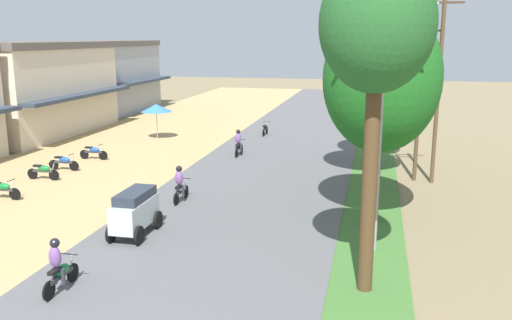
% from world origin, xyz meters
% --- Properties ---
extents(shophouse_mid, '(9.12, 13.58, 6.90)m').
position_xyz_m(shophouse_mid, '(-19.98, 29.86, 3.46)').
color(shophouse_mid, beige).
rests_on(shophouse_mid, ground).
extents(shophouse_far, '(7.31, 11.27, 6.90)m').
position_xyz_m(shophouse_far, '(-19.97, 42.89, 3.46)').
color(shophouse_far, '#999EA8').
rests_on(shophouse_far, ground).
extents(parked_motorbike_third, '(1.80, 0.54, 0.94)m').
position_xyz_m(parked_motorbike_third, '(-10.67, 14.24, 0.55)').
color(parked_motorbike_third, black).
rests_on(parked_motorbike_third, dirt_shoulder).
extents(parked_motorbike_fourth, '(1.80, 0.54, 0.94)m').
position_xyz_m(parked_motorbike_fourth, '(-10.91, 17.70, 0.55)').
color(parked_motorbike_fourth, black).
rests_on(parked_motorbike_fourth, dirt_shoulder).
extents(parked_motorbike_fifth, '(1.80, 0.54, 0.94)m').
position_xyz_m(parked_motorbike_fifth, '(-10.99, 19.75, 0.55)').
color(parked_motorbike_fifth, black).
rests_on(parked_motorbike_fifth, dirt_shoulder).
extents(parked_motorbike_sixth, '(1.80, 0.54, 0.94)m').
position_xyz_m(parked_motorbike_sixth, '(-10.74, 22.59, 0.55)').
color(parked_motorbike_sixth, black).
rests_on(parked_motorbike_sixth, dirt_shoulder).
extents(vendor_umbrella, '(2.20, 2.20, 2.52)m').
position_xyz_m(vendor_umbrella, '(-9.65, 29.74, 2.31)').
color(vendor_umbrella, '#99999E').
rests_on(vendor_umbrella, dirt_shoulder).
extents(median_tree_nearest, '(3.06, 3.06, 9.36)m').
position_xyz_m(median_tree_nearest, '(5.56, 8.63, 7.45)').
color(median_tree_nearest, '#4C351E').
rests_on(median_tree_nearest, median_strip).
extents(median_tree_second, '(4.51, 4.51, 8.52)m').
position_xyz_m(median_tree_second, '(5.81, 15.13, 5.70)').
color(median_tree_second, '#4C351E').
rests_on(median_tree_second, median_strip).
extents(median_tree_third, '(4.59, 4.59, 9.78)m').
position_xyz_m(median_tree_third, '(5.61, 20.30, 7.71)').
color(median_tree_third, '#4C351E').
rests_on(median_tree_third, median_strip).
extents(median_tree_fourth, '(4.16, 4.16, 9.14)m').
position_xyz_m(median_tree_fourth, '(5.85, 25.34, 6.64)').
color(median_tree_fourth, '#4C351E').
rests_on(median_tree_fourth, median_strip).
extents(median_tree_fifth, '(2.86, 2.86, 6.87)m').
position_xyz_m(median_tree_fifth, '(5.66, 43.47, 5.13)').
color(median_tree_fifth, '#4C351E').
rests_on(median_tree_fifth, median_strip).
extents(streetlamp_near, '(3.16, 0.20, 8.42)m').
position_xyz_m(streetlamp_near, '(5.80, 11.74, 4.87)').
color(streetlamp_near, gray).
rests_on(streetlamp_near, median_strip).
extents(streetlamp_mid, '(3.16, 0.20, 8.47)m').
position_xyz_m(streetlamp_mid, '(5.80, 36.10, 4.90)').
color(streetlamp_mid, gray).
rests_on(streetlamp_mid, median_strip).
extents(streetlamp_far, '(3.16, 0.20, 7.77)m').
position_xyz_m(streetlamp_far, '(5.80, 47.91, 4.54)').
color(streetlamp_far, gray).
rests_on(streetlamp_far, median_strip).
extents(utility_pole_near, '(1.80, 0.20, 9.35)m').
position_xyz_m(utility_pole_near, '(8.60, 21.67, 4.87)').
color(utility_pole_near, brown).
rests_on(utility_pole_near, ground).
extents(utility_pole_far, '(1.80, 0.20, 8.06)m').
position_xyz_m(utility_pole_far, '(7.76, 21.99, 4.22)').
color(utility_pole_far, brown).
rests_on(utility_pole_far, ground).
extents(car_van_silver, '(1.19, 2.41, 1.67)m').
position_xyz_m(car_van_silver, '(-2.84, 11.27, 1.02)').
color(car_van_silver, '#B7BCC1').
rests_on(car_van_silver, road_strip).
extents(motorbike_ahead_second, '(0.54, 1.80, 1.66)m').
position_xyz_m(motorbike_ahead_second, '(-3.01, 6.54, 0.86)').
color(motorbike_ahead_second, black).
rests_on(motorbike_ahead_second, road_strip).
extents(motorbike_ahead_third, '(0.54, 1.80, 1.66)m').
position_xyz_m(motorbike_ahead_third, '(-2.67, 15.59, 0.86)').
color(motorbike_ahead_third, black).
rests_on(motorbike_ahead_third, road_strip).
extents(motorbike_ahead_fourth, '(0.54, 1.80, 1.66)m').
position_xyz_m(motorbike_ahead_fourth, '(-2.50, 25.42, 0.86)').
color(motorbike_ahead_fourth, black).
rests_on(motorbike_ahead_fourth, road_strip).
extents(motorbike_ahead_fifth, '(0.54, 1.80, 0.94)m').
position_xyz_m(motorbike_ahead_fifth, '(-2.35, 32.90, 0.57)').
color(motorbike_ahead_fifth, black).
rests_on(motorbike_ahead_fifth, road_strip).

